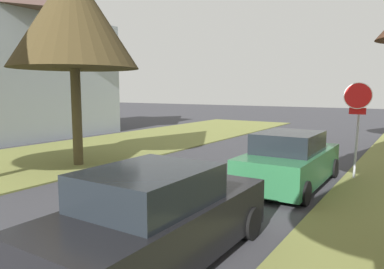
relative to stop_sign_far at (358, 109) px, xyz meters
name	(u,v)px	position (x,y,z in m)	size (l,w,h in m)	color
stop_sign_far	(358,109)	(0.00, 0.00, 0.00)	(0.81, 0.57, 2.94)	#9EA0A5
street_tree_left_mid_a	(73,18)	(-8.84, -3.21, 3.10)	(4.52, 4.52, 7.01)	#4B4126
parked_sedan_black	(157,219)	(-1.76, -7.61, -1.44)	(1.94, 4.40, 1.57)	black
parked_sedan_green	(290,161)	(-1.46, -1.80, -1.44)	(1.94, 4.40, 1.57)	#28663D
house_backdrop_left	(10,55)	(-18.63, 0.33, 2.62)	(7.30, 11.51, 9.28)	#939EA8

